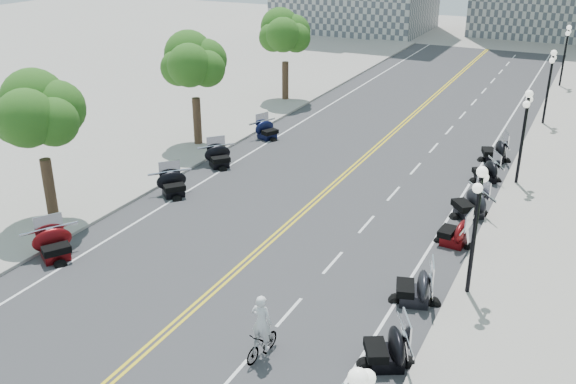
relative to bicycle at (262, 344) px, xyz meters
The scene contains 42 objects.
ground 4.43m from the bicycle, 143.44° to the left, with size 160.00×160.00×0.00m, color gray.
road 13.12m from the bicycle, 105.64° to the left, with size 16.00×90.00×0.01m, color #333335.
centerline_yellow_a 13.15m from the bicycle, 106.15° to the left, with size 0.12×90.00×0.00m, color yellow.
centerline_yellow_b 13.08m from the bicycle, 105.14° to the left, with size 0.12×90.00×0.00m, color yellow.
edge_line_north 12.95m from the bicycle, 77.21° to the left, with size 0.12×90.00×0.00m, color white.
edge_line_south 16.07m from the bicycle, 128.21° to the left, with size 0.12×90.00×0.00m, color white.
lane_dash_5 1.50m from the bicycle, 103.62° to the right, with size 0.12×2.00×0.00m, color white.
lane_dash_6 2.68m from the bicycle, 97.27° to the left, with size 0.12×2.00×0.00m, color white.
lane_dash_7 6.65m from the bicycle, 92.89° to the left, with size 0.12×2.00×0.00m, color white.
lane_dash_8 10.64m from the bicycle, 91.80° to the left, with size 0.12×2.00×0.00m, color white.
lane_dash_9 14.63m from the bicycle, 91.31° to the left, with size 0.12×2.00×0.00m, color white.
lane_dash_10 18.63m from the bicycle, 91.03° to the left, with size 0.12×2.00×0.00m, color white.
lane_dash_11 22.63m from the bicycle, 90.85° to the left, with size 0.12×2.00×0.00m, color white.
lane_dash_12 26.63m from the bicycle, 90.72° to the left, with size 0.12×2.00×0.00m, color white.
lane_dash_13 30.63m from the bicycle, 90.63° to the left, with size 0.12×2.00×0.00m, color white.
lane_dash_14 34.63m from the bicycle, 90.55° to the left, with size 0.12×2.00×0.00m, color white.
lane_dash_15 38.63m from the bicycle, 90.50° to the left, with size 0.12×2.00×0.00m, color white.
lane_dash_16 42.62m from the bicycle, 90.45° to the left, with size 0.12×2.00×0.00m, color white.
lane_dash_17 46.62m from the bicycle, 90.41° to the left, with size 0.12×2.00×0.00m, color white.
lane_dash_18 50.62m from the bicycle, 90.38° to the left, with size 0.12×2.00×0.00m, color white.
lane_dash_19 54.62m from the bicycle, 90.35° to the left, with size 0.12×2.00×0.00m, color white.
sidewalk_north 14.42m from the bicycle, 61.10° to the left, with size 5.00×90.00×0.15m, color #9E9991.
sidewalk_south 18.88m from the bicycle, 138.04° to the left, with size 5.00×90.00×0.15m, color #9E9991.
street_lamp_2 8.60m from the bicycle, 52.58° to the left, with size 0.50×1.20×4.90m, color black, non-canonical shape.
street_lamp_3 19.41m from the bicycle, 74.78° to the left, with size 0.50×1.20×4.90m, color black, non-canonical shape.
street_lamp_4 31.11m from the bicycle, 80.61° to the left, with size 0.50×1.20×4.90m, color black, non-canonical shape.
street_lamp_5 42.97m from the bicycle, 83.22° to the left, with size 0.50×1.20×4.90m, color black, non-canonical shape.
tree_2 14.92m from the bicycle, 161.15° to the left, with size 4.80×4.80×9.20m, color #235619, non-canonical shape.
tree_3 21.85m from the bicycle, 129.16° to the left, with size 4.80×4.80×9.20m, color #235619, non-canonical shape.
tree_4 31.94m from the bicycle, 115.31° to the left, with size 4.80×4.80×9.20m, color #235619, non-canonical shape.
motorcycle_n_5 3.90m from the bicycle, 20.03° to the left, with size 2.02×2.02×1.42m, color black, non-canonical shape.
motorcycle_n_6 6.25m from the bicycle, 56.76° to the left, with size 2.02×2.02×1.41m, color black, non-canonical shape.
motorcycle_n_7 11.05m from the bicycle, 70.55° to the left, with size 1.92×1.92×1.34m, color #590A0C, non-canonical shape.
motorcycle_n_8 14.06m from the bicycle, 74.93° to the left, with size 2.13×2.13×1.49m, color black, non-canonical shape.
motorcycle_n_9 18.74m from the bicycle, 79.22° to the left, with size 1.86×1.86×1.30m, color black, non-canonical shape.
motorcycle_n_10 22.09m from the bicycle, 81.28° to the left, with size 2.02×2.02×1.42m, color black, non-canonical shape.
motorcycle_s_5 10.84m from the bicycle, behind, with size 2.03×2.03×1.42m, color #590A0C, non-canonical shape.
motorcycle_s_7 13.96m from the bicycle, 137.30° to the left, with size 1.93×1.93×1.35m, color black, non-canonical shape.
motorcycle_s_8 17.43m from the bicycle, 126.54° to the left, with size 1.89×1.89×1.33m, color black, non-canonical shape.
motorcycle_s_9 22.23m from the bicycle, 117.72° to the left, with size 1.82×1.82×1.28m, color black, non-canonical shape.
bicycle is the anchor object (origin of this frame).
cyclist_rider 1.44m from the bicycle, ahead, with size 0.69×0.46×1.90m, color white.
Camera 1 is at (11.75, -17.30, 12.82)m, focal length 40.00 mm.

